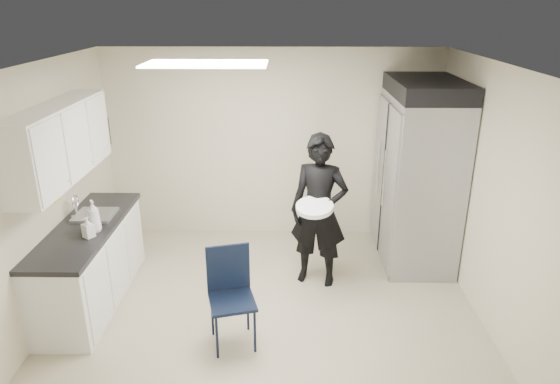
{
  "coord_description": "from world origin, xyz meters",
  "views": [
    {
      "loc": [
        0.2,
        -4.59,
        3.14
      ],
      "look_at": [
        0.13,
        0.2,
        1.31
      ],
      "focal_mm": 32.0,
      "sensor_mm": 36.0,
      "label": 1
    }
  ],
  "objects_px": {
    "lower_counter": "(91,265)",
    "man_tuxedo": "(319,211)",
    "folding_chair": "(232,302)",
    "commercial_fridge": "(418,181)"
  },
  "relations": [
    {
      "from": "lower_counter",
      "to": "man_tuxedo",
      "type": "xyz_separation_m",
      "value": [
        2.52,
        0.45,
        0.47
      ]
    },
    {
      "from": "lower_counter",
      "to": "folding_chair",
      "type": "xyz_separation_m",
      "value": [
        1.64,
        -0.75,
        0.04
      ]
    },
    {
      "from": "lower_counter",
      "to": "folding_chair",
      "type": "relative_size",
      "value": 2.0
    },
    {
      "from": "commercial_fridge",
      "to": "man_tuxedo",
      "type": "relative_size",
      "value": 1.17
    },
    {
      "from": "commercial_fridge",
      "to": "folding_chair",
      "type": "relative_size",
      "value": 2.21
    },
    {
      "from": "lower_counter",
      "to": "commercial_fridge",
      "type": "relative_size",
      "value": 0.9
    },
    {
      "from": "folding_chair",
      "to": "man_tuxedo",
      "type": "xyz_separation_m",
      "value": [
        0.88,
        1.2,
        0.43
      ]
    },
    {
      "from": "commercial_fridge",
      "to": "folding_chair",
      "type": "height_order",
      "value": "commercial_fridge"
    },
    {
      "from": "folding_chair",
      "to": "man_tuxedo",
      "type": "bearing_deg",
      "value": 38.83
    },
    {
      "from": "folding_chair",
      "to": "lower_counter",
      "type": "bearing_deg",
      "value": 140.51
    }
  ]
}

